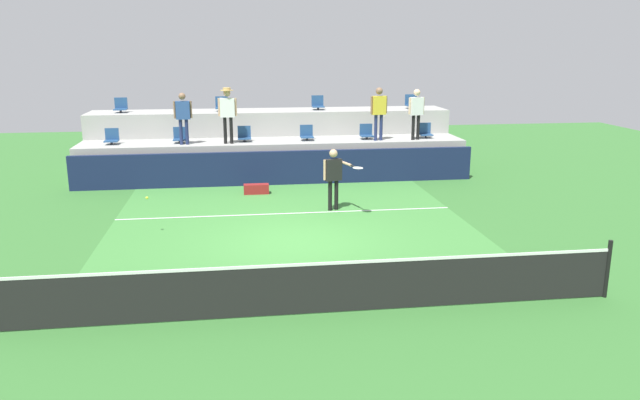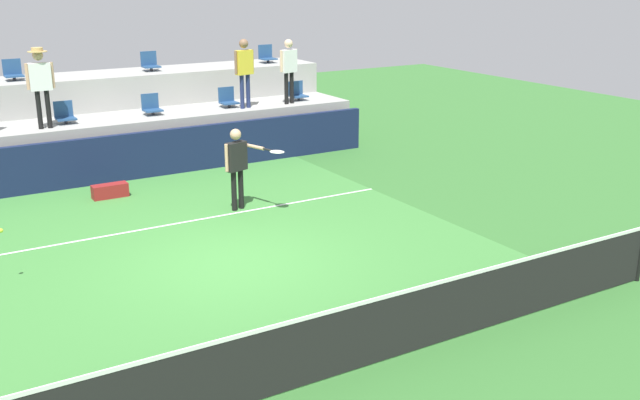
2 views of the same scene
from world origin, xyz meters
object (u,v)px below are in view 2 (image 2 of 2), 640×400
(stadium_chair_lower_mid_left, at_px, (65,114))
(stadium_chair_lower_right, at_px, (228,99))
(equipment_bag, at_px, (110,191))
(spectator_in_white, at_px, (244,66))
(stadium_chair_lower_mid_right, at_px, (151,106))
(tennis_ball, at_px, (1,231))
(stadium_chair_upper_left, at_px, (13,72))
(spectator_leaning_on_rail, at_px, (289,65))
(stadium_chair_lower_far_right, at_px, (297,92))
(tennis_player, at_px, (238,161))
(stadium_chair_upper_right, at_px, (150,63))
(spectator_with_hat, at_px, (40,79))
(stadium_chair_upper_far_right, at_px, (267,55))

(stadium_chair_lower_mid_left, bearing_deg, stadium_chair_lower_right, 0.00)
(stadium_chair_lower_mid_left, bearing_deg, equipment_bag, -83.44)
(spectator_in_white, bearing_deg, equipment_bag, -154.34)
(stadium_chair_lower_mid_right, bearing_deg, spectator_in_white, -9.02)
(tennis_ball, height_order, equipment_bag, tennis_ball)
(stadium_chair_upper_left, bearing_deg, spectator_leaning_on_rail, -18.29)
(stadium_chair_lower_mid_left, relative_size, stadium_chair_lower_mid_right, 1.00)
(stadium_chair_lower_far_right, height_order, tennis_player, stadium_chair_lower_far_right)
(stadium_chair_upper_left, bearing_deg, equipment_bag, -76.22)
(stadium_chair_lower_mid_left, distance_m, spectator_leaning_on_rail, 5.92)
(stadium_chair_lower_mid_left, relative_size, tennis_ball, 7.65)
(stadium_chair_lower_mid_left, xyz_separation_m, spectator_leaning_on_rail, (5.85, -0.38, 0.83))
(stadium_chair_lower_far_right, distance_m, tennis_player, 6.14)
(stadium_chair_upper_right, xyz_separation_m, spectator_leaning_on_rail, (3.10, -2.18, -0.02))
(equipment_bag, bearing_deg, stadium_chair_upper_right, 59.72)
(stadium_chair_lower_far_right, bearing_deg, spectator_with_hat, -176.79)
(spectator_leaning_on_rail, height_order, equipment_bag, spectator_leaning_on_rail)
(tennis_player, relative_size, spectator_leaning_on_rail, 0.98)
(stadium_chair_upper_right, relative_size, tennis_ball, 7.65)
(stadium_chair_lower_mid_left, xyz_separation_m, stadium_chair_lower_far_right, (6.32, 0.00, 0.00))
(stadium_chair_lower_mid_left, height_order, stadium_chair_lower_far_right, same)
(spectator_with_hat, bearing_deg, stadium_chair_upper_right, 33.68)
(tennis_player, distance_m, equipment_bag, 3.15)
(stadium_chair_lower_far_right, height_order, stadium_chair_upper_far_right, stadium_chair_upper_far_right)
(stadium_chair_lower_far_right, xyz_separation_m, spectator_with_hat, (-6.85, -0.38, 0.93))
(tennis_player, height_order, spectator_leaning_on_rail, spectator_leaning_on_rail)
(spectator_leaning_on_rail, distance_m, equipment_bag, 6.31)
(stadium_chair_lower_mid_left, relative_size, equipment_bag, 0.68)
(stadium_chair_lower_mid_left, distance_m, stadium_chair_upper_far_right, 6.61)
(stadium_chair_upper_far_right, bearing_deg, spectator_leaning_on_rail, -101.73)
(stadium_chair_upper_right, bearing_deg, spectator_with_hat, -146.32)
(stadium_chair_lower_far_right, height_order, equipment_bag, stadium_chair_lower_far_right)
(stadium_chair_lower_far_right, bearing_deg, equipment_bag, -158.08)
(stadium_chair_lower_mid_left, bearing_deg, stadium_chair_upper_far_right, 15.94)
(stadium_chair_lower_mid_right, relative_size, spectator_leaning_on_rail, 0.30)
(stadium_chair_lower_far_right, bearing_deg, stadium_chair_upper_left, 165.73)
(stadium_chair_upper_left, relative_size, tennis_player, 0.31)
(stadium_chair_upper_far_right, relative_size, tennis_ball, 7.65)
(stadium_chair_lower_mid_right, xyz_separation_m, stadium_chair_lower_far_right, (4.20, 0.00, 0.00))
(equipment_bag, bearing_deg, spectator_leaning_on_rail, 20.17)
(stadium_chair_lower_mid_right, relative_size, stadium_chair_upper_right, 1.00)
(tennis_player, bearing_deg, stadium_chair_lower_mid_left, 116.59)
(stadium_chair_lower_mid_left, xyz_separation_m, tennis_ball, (-2.42, -6.24, -0.56))
(spectator_with_hat, xyz_separation_m, spectator_in_white, (5.07, 0.00, -0.05))
(stadium_chair_upper_right, xyz_separation_m, tennis_ball, (-5.17, -8.04, -1.41))
(stadium_chair_lower_mid_right, distance_m, stadium_chair_lower_far_right, 4.20)
(spectator_in_white, height_order, tennis_ball, spectator_in_white)
(equipment_bag, bearing_deg, stadium_chair_lower_mid_left, 96.56)
(stadium_chair_upper_far_right, bearing_deg, spectator_with_hat, -162.27)
(stadium_chair_lower_mid_right, bearing_deg, stadium_chair_upper_far_right, 23.29)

